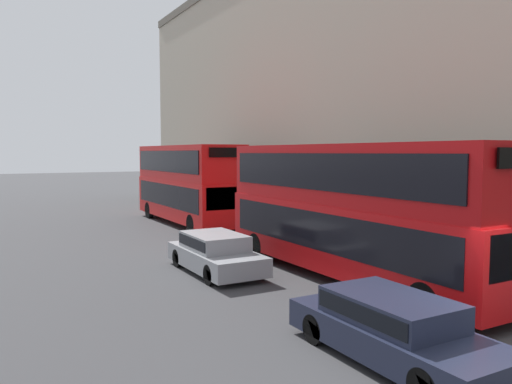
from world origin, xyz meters
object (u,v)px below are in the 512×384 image
bus_second_in_queue (187,181)px  car_hatchback (215,252)px  car_dark_sedan (393,326)px  bus_leading (352,205)px

bus_second_in_queue → car_hatchback: bearing=-106.9°
bus_second_in_queue → car_dark_sedan: (-3.40, -19.50, -1.75)m
bus_leading → car_hatchback: 4.82m
bus_second_in_queue → car_hatchback: bus_second_in_queue is taller
bus_leading → car_hatchback: bearing=138.8°
car_dark_sedan → car_hatchback: 8.28m
car_hatchback → bus_second_in_queue: bearing=73.1°
car_hatchback → bus_leading: bearing=-41.2°
car_dark_sedan → car_hatchback: bearing=90.0°
bus_leading → bus_second_in_queue: 14.20m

